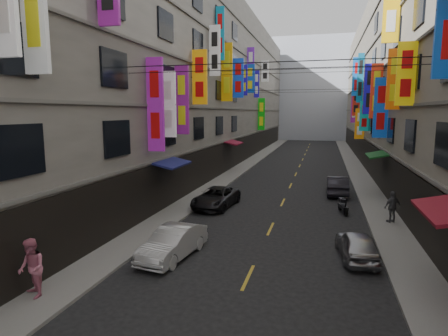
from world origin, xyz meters
The scene contains 16 objects.
sidewalk_left centered at (-6.00, 42.00, 0.06)m, with size 2.00×90.00×0.12m, color slate.
sidewalk_right centered at (6.00, 42.00, 0.06)m, with size 2.00×90.00×0.12m, color slate.
building_row_left centered at (-11.99, 42.00, 9.49)m, with size 10.14×90.00×19.00m.
building_row_right centered at (11.99, 42.00, 9.49)m, with size 10.14×90.00×19.00m.
haze_block centered at (0.00, 92.00, 11.00)m, with size 18.00×8.00×22.00m, color #B1B6C5.
shop_signage centered at (-0.03, 34.76, 9.15)m, with size 14.00×55.00×12.22m.
street_awnings centered at (-1.26, 26.00, 3.00)m, with size 13.99×35.20×0.41m.
overhead_cables centered at (0.00, 30.00, 8.80)m, with size 14.00×38.04×1.24m.
lane_markings centered at (0.00, 39.00, 0.00)m, with size 0.12×80.20×0.01m.
scooter_far_right centered at (3.78, 28.21, 0.44)m, with size 0.66×1.78×1.14m.
car_left_mid centered at (-3.40, 19.07, 0.65)m, with size 1.37×3.93×1.30m, color silver.
car_left_far centered at (-4.00, 27.60, 0.63)m, with size 2.08×4.52×1.26m, color black.
car_right_mid centered at (4.00, 20.90, 0.59)m, with size 1.40×3.48×1.19m, color #A3A3A7.
car_right_far centered at (3.61, 33.43, 0.69)m, with size 1.47×4.20×1.39m, color #24232A.
pedestrian_lfar centered at (-6.38, 14.55, 1.08)m, with size 0.94×0.64×1.93m, color #D8728D.
pedestrian_rfar centered at (6.23, 26.48, 0.98)m, with size 1.00×0.57×1.71m, color #535355.
Camera 1 is at (2.49, 5.18, 6.02)m, focal length 30.00 mm.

